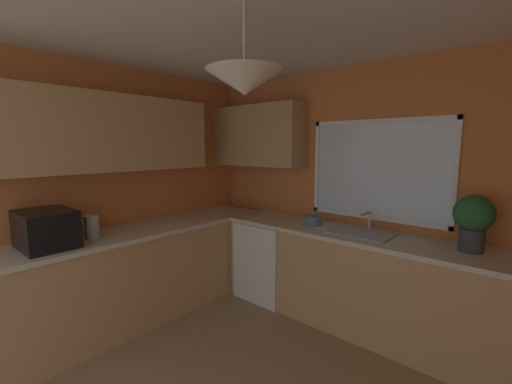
{
  "coord_description": "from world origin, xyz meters",
  "views": [
    {
      "loc": [
        1.31,
        -1.39,
        1.68
      ],
      "look_at": [
        -0.57,
        0.74,
        1.28
      ],
      "focal_mm": 23.05,
      "sensor_mm": 36.0,
      "label": 1
    }
  ],
  "objects_px": {
    "dishwasher": "(271,258)",
    "bowl": "(313,220)",
    "kettle": "(92,227)",
    "sink_assembly": "(362,232)",
    "potted_plant": "(473,219)",
    "microwave": "(46,229)"
  },
  "relations": [
    {
      "from": "dishwasher",
      "to": "bowl",
      "type": "height_order",
      "value": "bowl"
    },
    {
      "from": "dishwasher",
      "to": "kettle",
      "type": "bearing_deg",
      "value": -111.13
    },
    {
      "from": "sink_assembly",
      "to": "potted_plant",
      "type": "bearing_deg",
      "value": 2.94
    },
    {
      "from": "microwave",
      "to": "sink_assembly",
      "type": "relative_size",
      "value": 0.89
    },
    {
      "from": "microwave",
      "to": "potted_plant",
      "type": "height_order",
      "value": "potted_plant"
    },
    {
      "from": "dishwasher",
      "to": "potted_plant",
      "type": "height_order",
      "value": "potted_plant"
    },
    {
      "from": "dishwasher",
      "to": "sink_assembly",
      "type": "bearing_deg",
      "value": 2.06
    },
    {
      "from": "dishwasher",
      "to": "sink_assembly",
      "type": "xyz_separation_m",
      "value": [
        1.03,
        0.04,
        0.48
      ]
    },
    {
      "from": "bowl",
      "to": "sink_assembly",
      "type": "bearing_deg",
      "value": 0.8
    },
    {
      "from": "dishwasher",
      "to": "kettle",
      "type": "relative_size",
      "value": 4.24
    },
    {
      "from": "sink_assembly",
      "to": "dishwasher",
      "type": "bearing_deg",
      "value": -177.94
    },
    {
      "from": "kettle",
      "to": "potted_plant",
      "type": "relative_size",
      "value": 0.46
    },
    {
      "from": "dishwasher",
      "to": "bowl",
      "type": "bearing_deg",
      "value": 3.32
    },
    {
      "from": "kettle",
      "to": "microwave",
      "type": "bearing_deg",
      "value": -93.38
    },
    {
      "from": "dishwasher",
      "to": "potted_plant",
      "type": "bearing_deg",
      "value": 2.45
    },
    {
      "from": "dishwasher",
      "to": "microwave",
      "type": "xyz_separation_m",
      "value": [
        -0.66,
        -1.99,
        0.61
      ]
    },
    {
      "from": "microwave",
      "to": "potted_plant",
      "type": "bearing_deg",
      "value": 39.39
    },
    {
      "from": "kettle",
      "to": "bowl",
      "type": "bearing_deg",
      "value": 55.54
    },
    {
      "from": "potted_plant",
      "to": "sink_assembly",
      "type": "bearing_deg",
      "value": -177.06
    },
    {
      "from": "microwave",
      "to": "sink_assembly",
      "type": "xyz_separation_m",
      "value": [
        1.69,
        2.03,
        -0.13
      ]
    },
    {
      "from": "kettle",
      "to": "sink_assembly",
      "type": "xyz_separation_m",
      "value": [
        1.67,
        1.69,
        -0.09
      ]
    },
    {
      "from": "microwave",
      "to": "dishwasher",
      "type": "bearing_deg",
      "value": 71.69
    }
  ]
}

